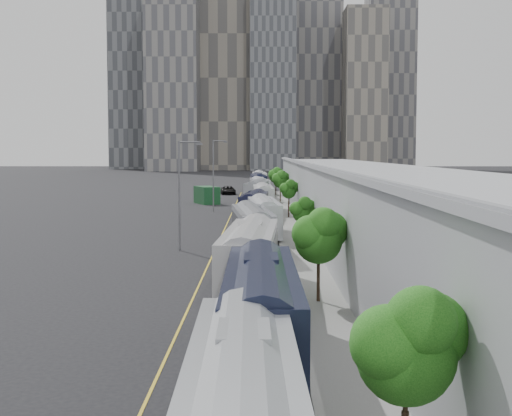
{
  "coord_description": "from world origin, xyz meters",
  "views": [
    {
      "loc": [
        2.28,
        -8.52,
        8.28
      ],
      "look_at": [
        1.92,
        58.16,
        3.0
      ],
      "focal_mm": 50.0,
      "sensor_mm": 36.0,
      "label": 1
    }
  ],
  "objects_px": {
    "bus_4": "(264,220)",
    "bus_6": "(263,200)",
    "street_lamp_near": "(181,188)",
    "suv": "(228,190)",
    "bus_2": "(250,265)",
    "bus_9": "(258,185)",
    "shipping_container": "(207,195)",
    "bus_1": "(261,321)",
    "bus_3": "(252,233)",
    "bus_8": "(260,189)",
    "street_lamp_far": "(215,171)",
    "bus_5": "(254,209)",
    "bus_7": "(257,194)",
    "bus_10": "(259,182)"
  },
  "relations": [
    {
      "from": "street_lamp_near",
      "to": "street_lamp_far",
      "type": "distance_m",
      "value": 38.48
    },
    {
      "from": "bus_3",
      "to": "bus_4",
      "type": "height_order",
      "value": "bus_3"
    },
    {
      "from": "bus_6",
      "to": "bus_8",
      "type": "distance_m",
      "value": 29.94
    },
    {
      "from": "bus_1",
      "to": "street_lamp_far",
      "type": "bearing_deg",
      "value": 94.79
    },
    {
      "from": "bus_10",
      "to": "suv",
      "type": "bearing_deg",
      "value": -112.71
    },
    {
      "from": "bus_5",
      "to": "suv",
      "type": "bearing_deg",
      "value": 100.57
    },
    {
      "from": "bus_10",
      "to": "street_lamp_near",
      "type": "xyz_separation_m",
      "value": [
        -6.46,
        -94.74,
        3.55
      ]
    },
    {
      "from": "suv",
      "to": "bus_7",
      "type": "bearing_deg",
      "value": -83.81
    },
    {
      "from": "bus_4",
      "to": "bus_6",
      "type": "height_order",
      "value": "bus_4"
    },
    {
      "from": "shipping_container",
      "to": "suv",
      "type": "height_order",
      "value": "shipping_container"
    },
    {
      "from": "bus_8",
      "to": "bus_6",
      "type": "bearing_deg",
      "value": -94.57
    },
    {
      "from": "bus_6",
      "to": "bus_7",
      "type": "distance_m",
      "value": 13.93
    },
    {
      "from": "bus_2",
      "to": "suv",
      "type": "xyz_separation_m",
      "value": [
        -5.61,
        97.17,
        -0.91
      ]
    },
    {
      "from": "bus_9",
      "to": "street_lamp_far",
      "type": "bearing_deg",
      "value": -100.62
    },
    {
      "from": "bus_3",
      "to": "bus_5",
      "type": "distance_m",
      "value": 25.31
    },
    {
      "from": "bus_2",
      "to": "shipping_container",
      "type": "xyz_separation_m",
      "value": [
        -7.89,
        72.11,
        -0.34
      ]
    },
    {
      "from": "bus_3",
      "to": "bus_10",
      "type": "distance_m",
      "value": 95.64
    },
    {
      "from": "street_lamp_far",
      "to": "bus_9",
      "type": "bearing_deg",
      "value": 82.2
    },
    {
      "from": "bus_5",
      "to": "bus_6",
      "type": "xyz_separation_m",
      "value": [
        1.13,
        14.22,
        0.08
      ]
    },
    {
      "from": "bus_3",
      "to": "street_lamp_far",
      "type": "relative_size",
      "value": 1.35
    },
    {
      "from": "bus_1",
      "to": "shipping_container",
      "type": "relative_size",
      "value": 2.49
    },
    {
      "from": "bus_2",
      "to": "bus_9",
      "type": "bearing_deg",
      "value": 92.89
    },
    {
      "from": "bus_1",
      "to": "bus_8",
      "type": "bearing_deg",
      "value": 89.75
    },
    {
      "from": "bus_8",
      "to": "bus_9",
      "type": "xyz_separation_m",
      "value": [
        -0.29,
        13.03,
        0.14
      ]
    },
    {
      "from": "bus_7",
      "to": "street_lamp_near",
      "type": "bearing_deg",
      "value": -90.72
    },
    {
      "from": "street_lamp_near",
      "to": "street_lamp_far",
      "type": "bearing_deg",
      "value": 89.52
    },
    {
      "from": "street_lamp_far",
      "to": "bus_1",
      "type": "bearing_deg",
      "value": -84.92
    },
    {
      "from": "shipping_container",
      "to": "bus_2",
      "type": "bearing_deg",
      "value": -106.36
    },
    {
      "from": "bus_1",
      "to": "shipping_container",
      "type": "height_order",
      "value": "bus_1"
    },
    {
      "from": "shipping_container",
      "to": "suv",
      "type": "bearing_deg",
      "value": 62.19
    },
    {
      "from": "bus_8",
      "to": "bus_9",
      "type": "bearing_deg",
      "value": 85.79
    },
    {
      "from": "bus_9",
      "to": "bus_10",
      "type": "height_order",
      "value": "bus_10"
    },
    {
      "from": "street_lamp_near",
      "to": "bus_4",
      "type": "bearing_deg",
      "value": 55.82
    },
    {
      "from": "bus_4",
      "to": "bus_7",
      "type": "bearing_deg",
      "value": 87.73
    },
    {
      "from": "bus_8",
      "to": "suv",
      "type": "relative_size",
      "value": 2.19
    },
    {
      "from": "bus_5",
      "to": "bus_4",
      "type": "bearing_deg",
      "value": -80.92
    },
    {
      "from": "bus_9",
      "to": "bus_4",
      "type": "bearing_deg",
      "value": -92.25
    },
    {
      "from": "bus_10",
      "to": "suv",
      "type": "height_order",
      "value": "bus_10"
    },
    {
      "from": "bus_4",
      "to": "bus_9",
      "type": "bearing_deg",
      "value": 87.16
    },
    {
      "from": "bus_5",
      "to": "bus_10",
      "type": "distance_m",
      "value": 70.32
    },
    {
      "from": "bus_5",
      "to": "shipping_container",
      "type": "relative_size",
      "value": 2.25
    },
    {
      "from": "bus_7",
      "to": "street_lamp_near",
      "type": "xyz_separation_m",
      "value": [
        -6.1,
        -52.54,
        3.65
      ]
    },
    {
      "from": "bus_5",
      "to": "bus_8",
      "type": "xyz_separation_m",
      "value": [
        0.64,
        44.16,
        0.04
      ]
    },
    {
      "from": "bus_8",
      "to": "shipping_container",
      "type": "height_order",
      "value": "bus_8"
    },
    {
      "from": "street_lamp_near",
      "to": "suv",
      "type": "bearing_deg",
      "value": 89.73
    },
    {
      "from": "bus_3",
      "to": "bus_8",
      "type": "bearing_deg",
      "value": 83.91
    },
    {
      "from": "bus_6",
      "to": "bus_9",
      "type": "bearing_deg",
      "value": 89.77
    },
    {
      "from": "bus_3",
      "to": "bus_6",
      "type": "xyz_separation_m",
      "value": [
        1.09,
        39.54,
        -0.01
      ]
    },
    {
      "from": "bus_9",
      "to": "suv",
      "type": "relative_size",
      "value": 2.37
    },
    {
      "from": "bus_6",
      "to": "suv",
      "type": "distance_m",
      "value": 40.79
    }
  ]
}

